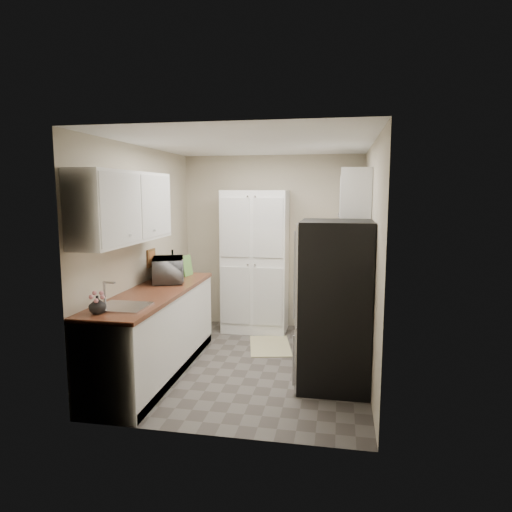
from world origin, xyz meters
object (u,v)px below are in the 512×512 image
Objects in this scene: electric_range at (338,319)px; microwave at (168,270)px; wine_bottle at (173,263)px; pantry_cabinet at (255,261)px; toaster_oven at (343,263)px; refrigerator at (335,305)px.

electric_range is 2.18× the size of microwave.
wine_bottle is (-0.12, 0.46, 0.00)m from microwave.
pantry_cabinet reaches higher than toaster_oven.
refrigerator is 4.89× the size of toaster_oven.
toaster_oven is at bearing -79.92° from microwave.
refrigerator is (-0.03, -0.80, 0.37)m from electric_range.
wine_bottle is (-2.11, 0.15, 0.59)m from electric_range.
toaster_oven is at bearing 87.29° from refrigerator.
microwave is 0.48m from wine_bottle.
refrigerator reaches higher than microwave.
wine_bottle reaches higher than microwave.
toaster_oven is at bearing 87.09° from electric_range.
toaster_oven is (2.04, 1.20, -0.04)m from microwave.
toaster_oven is (0.05, 0.89, 0.54)m from electric_range.
microwave is at bearing 166.06° from refrigerator.
microwave is at bearing -123.51° from pantry_cabinet.
microwave is 1.49× the size of toaster_oven.
refrigerator is 2.03m from microwave.
pantry_cabinet is at bearing 141.78° from electric_range.
refrigerator is 3.28× the size of microwave.
pantry_cabinet is 2.07m from refrigerator.
microwave is at bearing -75.42° from wine_bottle.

